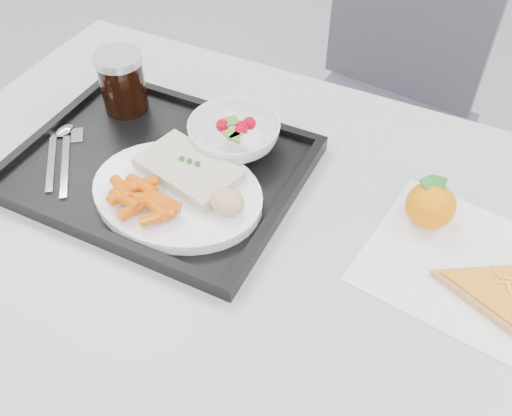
# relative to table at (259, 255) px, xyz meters

# --- Properties ---
(table) EXTENTS (1.20, 0.80, 0.75)m
(table) POSITION_rel_table_xyz_m (0.00, 0.00, 0.00)
(table) COLOR #B7B7B9
(table) RESTS_ON ground
(chair) EXTENTS (0.47, 0.47, 0.93)m
(chair) POSITION_rel_table_xyz_m (0.01, 0.73, -0.15)
(chair) COLOR #3E3D47
(chair) RESTS_ON ground
(tray) EXTENTS (0.45, 0.35, 0.03)m
(tray) POSITION_rel_table_xyz_m (-0.20, 0.04, 0.08)
(tray) COLOR black
(tray) RESTS_ON table
(dinner_plate) EXTENTS (0.27, 0.27, 0.02)m
(dinner_plate) POSITION_rel_table_xyz_m (-0.13, -0.01, 0.09)
(dinner_plate) COLOR white
(dinner_plate) RESTS_ON tray
(fish_fillet) EXTENTS (0.17, 0.13, 0.03)m
(fish_fillet) POSITION_rel_table_xyz_m (-0.13, 0.03, 0.11)
(fish_fillet) COLOR beige
(fish_fillet) RESTS_ON dinner_plate
(bread_roll) EXTENTS (0.06, 0.06, 0.03)m
(bread_roll) POSITION_rel_table_xyz_m (-0.04, -0.01, 0.12)
(bread_roll) COLOR #DDAF88
(bread_roll) RESTS_ON dinner_plate
(salad_bowl) EXTENTS (0.15, 0.15, 0.05)m
(salad_bowl) POSITION_rel_table_xyz_m (-0.11, 0.13, 0.11)
(salad_bowl) COLOR white
(salad_bowl) RESTS_ON tray
(cola_glass) EXTENTS (0.08, 0.08, 0.11)m
(cola_glass) POSITION_rel_table_xyz_m (-0.34, 0.14, 0.14)
(cola_glass) COLOR black
(cola_glass) RESTS_ON tray
(cutlery) EXTENTS (0.13, 0.16, 0.01)m
(cutlery) POSITION_rel_table_xyz_m (-0.36, -0.00, 0.08)
(cutlery) COLOR silver
(cutlery) RESTS_ON tray
(napkin) EXTENTS (0.28, 0.27, 0.00)m
(napkin) POSITION_rel_table_xyz_m (0.28, 0.06, 0.07)
(napkin) COLOR white
(napkin) RESTS_ON table
(tangerine) EXTENTS (0.10, 0.10, 0.07)m
(tangerine) POSITION_rel_table_xyz_m (0.22, 0.12, 0.10)
(tangerine) COLOR #EE9701
(tangerine) RESTS_ON napkin
(pizza_slice) EXTENTS (0.21, 0.21, 0.02)m
(pizza_slice) POSITION_rel_table_xyz_m (0.35, 0.03, 0.08)
(pizza_slice) COLOR #E2B36F
(pizza_slice) RESTS_ON napkin
(carrot_pile) EXTENTS (0.12, 0.09, 0.02)m
(carrot_pile) POSITION_rel_table_xyz_m (-0.16, -0.06, 0.11)
(carrot_pile) COLOR #D15304
(carrot_pile) RESTS_ON dinner_plate
(salad_contents) EXTENTS (0.10, 0.08, 0.03)m
(salad_contents) POSITION_rel_table_xyz_m (-0.08, 0.13, 0.12)
(salad_contents) COLOR #AC0016
(salad_contents) RESTS_ON salad_bowl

